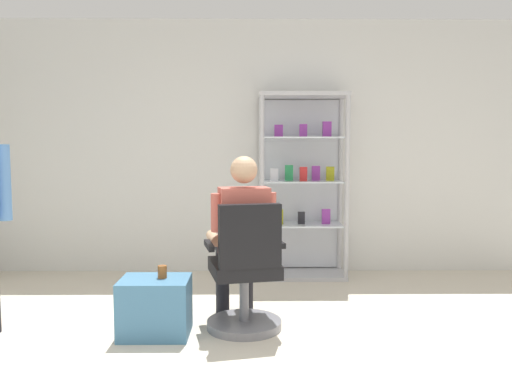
{
  "coord_description": "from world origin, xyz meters",
  "views": [
    {
      "loc": [
        -0.13,
        -2.58,
        1.36
      ],
      "look_at": [
        -0.09,
        1.46,
        1.0
      ],
      "focal_mm": 35.96,
      "sensor_mm": 36.0,
      "label": 1
    }
  ],
  "objects": [
    {
      "name": "seated_shopkeeper",
      "position": [
        -0.21,
        1.27,
        0.71
      ],
      "size": [
        0.54,
        0.61,
        1.29
      ],
      "color": "black",
      "rests_on": "ground"
    },
    {
      "name": "storage_crate",
      "position": [
        -0.82,
        1.03,
        0.21
      ],
      "size": [
        0.49,
        0.38,
        0.41
      ],
      "primitive_type": "cube",
      "color": "teal",
      "rests_on": "ground"
    },
    {
      "name": "office_chair",
      "position": [
        -0.17,
        1.11,
        0.39
      ],
      "size": [
        0.61,
        0.58,
        0.96
      ],
      "color": "slate",
      "rests_on": "ground"
    },
    {
      "name": "back_wall",
      "position": [
        0.0,
        3.0,
        1.35
      ],
      "size": [
        6.0,
        0.1,
        2.7
      ],
      "primitive_type": "cube",
      "color": "silver",
      "rests_on": "ground"
    },
    {
      "name": "display_cabinet_main",
      "position": [
        0.4,
        2.76,
        0.96
      ],
      "size": [
        0.9,
        0.45,
        1.9
      ],
      "color": "#B7B7BC",
      "rests_on": "ground"
    },
    {
      "name": "tea_glass",
      "position": [
        -0.77,
        1.05,
        0.46
      ],
      "size": [
        0.07,
        0.07,
        0.09
      ],
      "primitive_type": "cylinder",
      "color": "brown",
      "rests_on": "storage_crate"
    }
  ]
}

